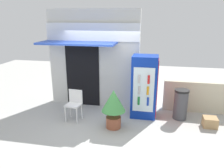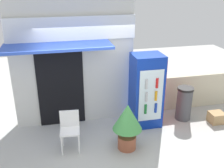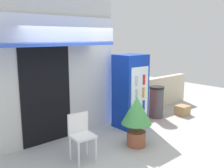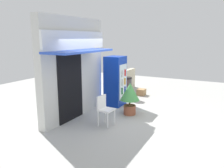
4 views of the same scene
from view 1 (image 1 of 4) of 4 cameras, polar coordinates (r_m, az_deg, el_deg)
The scene contains 8 objects.
ground at distance 6.44m, azimuth -4.44°, elevation -9.86°, with size 16.00×16.00×0.00m, color #B2B2AD.
storefront_building at distance 7.23m, azimuth -5.02°, elevation 6.83°, with size 3.03×1.11×3.15m.
drink_cooler at distance 6.55m, azimuth 8.43°, elevation -0.71°, with size 0.76×0.69×1.86m.
plastic_chair at distance 6.48m, azimuth -9.76°, elevation -4.72°, with size 0.45×0.43×0.89m.
potted_plant_near_shop at distance 5.86m, azimuth 0.39°, elevation -5.37°, with size 0.64×0.64×1.08m.
trash_bin at distance 6.76m, azimuth 17.42°, elevation -5.05°, with size 0.42×0.42×0.90m.
stone_boundary_wall at distance 7.51m, azimuth 23.73°, elevation -3.22°, with size 2.74×0.22×0.98m, color beige.
cardboard_box at distance 6.68m, azimuth 24.13°, elevation -9.04°, with size 0.37×0.34×0.28m, color tan.
Camera 1 is at (1.60, -5.50, 2.93)m, focal length 35.14 mm.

